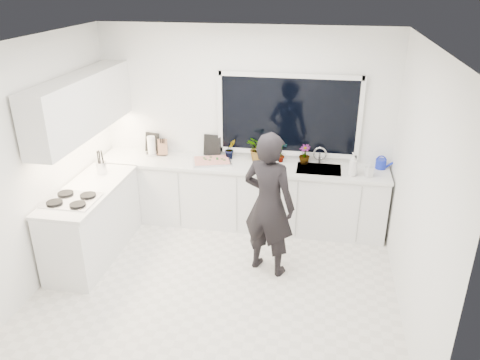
# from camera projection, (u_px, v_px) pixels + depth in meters

# --- Properties ---
(floor) EXTENTS (4.00, 3.50, 0.02)m
(floor) POSITION_uv_depth(u_px,v_px,m) (219.00, 284.00, 5.41)
(floor) COLOR beige
(floor) RESTS_ON ground
(wall_back) EXTENTS (4.00, 0.02, 2.70)m
(wall_back) POSITION_uv_depth(u_px,v_px,m) (245.00, 126.00, 6.44)
(wall_back) COLOR white
(wall_back) RESTS_ON ground
(wall_left) EXTENTS (0.02, 3.50, 2.70)m
(wall_left) POSITION_uv_depth(u_px,v_px,m) (39.00, 164.00, 5.18)
(wall_left) COLOR white
(wall_left) RESTS_ON ground
(wall_right) EXTENTS (0.02, 3.50, 2.70)m
(wall_right) POSITION_uv_depth(u_px,v_px,m) (418.00, 191.00, 4.53)
(wall_right) COLOR white
(wall_right) RESTS_ON ground
(ceiling) EXTENTS (4.00, 3.50, 0.02)m
(ceiling) POSITION_uv_depth(u_px,v_px,m) (213.00, 41.00, 4.30)
(ceiling) COLOR white
(ceiling) RESTS_ON wall_back
(window) EXTENTS (1.80, 0.02, 1.00)m
(window) POSITION_uv_depth(u_px,v_px,m) (288.00, 115.00, 6.23)
(window) COLOR black
(window) RESTS_ON wall_back
(base_cabinets_back) EXTENTS (3.92, 0.58, 0.88)m
(base_cabinets_back) POSITION_uv_depth(u_px,v_px,m) (241.00, 195.00, 6.53)
(base_cabinets_back) COLOR white
(base_cabinets_back) RESTS_ON floor
(base_cabinets_left) EXTENTS (0.58, 1.60, 0.88)m
(base_cabinets_left) POSITION_uv_depth(u_px,v_px,m) (93.00, 223.00, 5.81)
(base_cabinets_left) COLOR white
(base_cabinets_left) RESTS_ON floor
(countertop_back) EXTENTS (3.94, 0.62, 0.04)m
(countertop_back) POSITION_uv_depth(u_px,v_px,m) (240.00, 165.00, 6.33)
(countertop_back) COLOR silver
(countertop_back) RESTS_ON base_cabinets_back
(countertop_left) EXTENTS (0.62, 1.60, 0.04)m
(countertop_left) POSITION_uv_depth(u_px,v_px,m) (88.00, 190.00, 5.62)
(countertop_left) COLOR silver
(countertop_left) RESTS_ON base_cabinets_left
(upper_cabinets) EXTENTS (0.34, 2.10, 0.70)m
(upper_cabinets) POSITION_uv_depth(u_px,v_px,m) (82.00, 105.00, 5.57)
(upper_cabinets) COLOR white
(upper_cabinets) RESTS_ON wall_left
(sink) EXTENTS (0.58, 0.42, 0.14)m
(sink) POSITION_uv_depth(u_px,v_px,m) (319.00, 172.00, 6.19)
(sink) COLOR silver
(sink) RESTS_ON countertop_back
(faucet) EXTENTS (0.03, 0.03, 0.22)m
(faucet) POSITION_uv_depth(u_px,v_px,m) (320.00, 156.00, 6.30)
(faucet) COLOR silver
(faucet) RESTS_ON countertop_back
(stovetop) EXTENTS (0.56, 0.48, 0.03)m
(stovetop) POSITION_uv_depth(u_px,v_px,m) (72.00, 200.00, 5.30)
(stovetop) COLOR black
(stovetop) RESTS_ON countertop_left
(person) EXTENTS (0.74, 0.61, 1.74)m
(person) POSITION_uv_depth(u_px,v_px,m) (269.00, 205.00, 5.33)
(person) COLOR black
(person) RESTS_ON floor
(pizza_tray) EXTENTS (0.60, 0.51, 0.03)m
(pizza_tray) POSITION_uv_depth(u_px,v_px,m) (212.00, 161.00, 6.37)
(pizza_tray) COLOR silver
(pizza_tray) RESTS_ON countertop_back
(pizza) EXTENTS (0.55, 0.46, 0.01)m
(pizza) POSITION_uv_depth(u_px,v_px,m) (212.00, 160.00, 6.36)
(pizza) COLOR #B12C17
(pizza) RESTS_ON pizza_tray
(watering_can) EXTENTS (0.18, 0.18, 0.13)m
(watering_can) POSITION_uv_depth(u_px,v_px,m) (381.00, 164.00, 6.15)
(watering_can) COLOR #1223AB
(watering_can) RESTS_ON countertop_back
(paper_towel_roll) EXTENTS (0.12, 0.12, 0.26)m
(paper_towel_roll) POSITION_uv_depth(u_px,v_px,m) (152.00, 146.00, 6.58)
(paper_towel_roll) COLOR white
(paper_towel_roll) RESTS_ON countertop_back
(knife_block) EXTENTS (0.15, 0.13, 0.22)m
(knife_block) POSITION_uv_depth(u_px,v_px,m) (163.00, 147.00, 6.60)
(knife_block) COLOR #A2784B
(knife_block) RESTS_ON countertop_back
(utensil_crock) EXTENTS (0.17, 0.17, 0.16)m
(utensil_crock) POSITION_uv_depth(u_px,v_px,m) (102.00, 168.00, 5.99)
(utensil_crock) COLOR #ACACB0
(utensil_crock) RESTS_ON countertop_left
(picture_frame_large) EXTENTS (0.22, 0.07, 0.28)m
(picture_frame_large) POSITION_uv_depth(u_px,v_px,m) (152.00, 142.00, 6.71)
(picture_frame_large) COLOR black
(picture_frame_large) RESTS_ON countertop_back
(picture_frame_small) EXTENTS (0.25, 0.05, 0.30)m
(picture_frame_small) POSITION_uv_depth(u_px,v_px,m) (212.00, 145.00, 6.56)
(picture_frame_small) COLOR black
(picture_frame_small) RESTS_ON countertop_back
(herb_plants) EXTENTS (1.22, 0.41, 0.34)m
(herb_plants) POSITION_uv_depth(u_px,v_px,m) (264.00, 150.00, 6.37)
(herb_plants) COLOR #26662D
(herb_plants) RESTS_ON countertop_back
(soap_bottles) EXTENTS (0.34, 0.15, 0.30)m
(soap_bottles) POSITION_uv_depth(u_px,v_px,m) (357.00, 166.00, 5.90)
(soap_bottles) COLOR #D8BF66
(soap_bottles) RESTS_ON countertop_back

